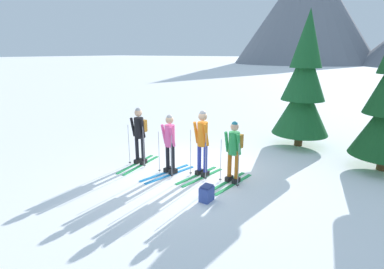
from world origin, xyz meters
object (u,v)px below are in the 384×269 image
object	(u,v)px
skier_in_black	(139,133)
backpack_on_snow_front	(207,193)
pine_tree_mid	(304,86)
skier_in_green	(234,149)
skier_in_pink	(170,142)
skier_in_orange	(202,140)

from	to	relation	value
skier_in_black	backpack_on_snow_front	world-z (taller)	skier_in_black
pine_tree_mid	backpack_on_snow_front	distance (m)	5.94
skier_in_green	skier_in_pink	bearing A→B (deg)	-167.92
skier_in_black	skier_in_pink	bearing A→B (deg)	-6.86
skier_in_green	skier_in_black	bearing A→B (deg)	-175.57
pine_tree_mid	skier_in_green	bearing A→B (deg)	-99.28
skier_in_pink	pine_tree_mid	size ratio (longest dim) A/B	0.38
skier_in_black	skier_in_green	distance (m)	2.99
skier_in_pink	pine_tree_mid	distance (m)	5.40
pine_tree_mid	backpack_on_snow_front	bearing A→B (deg)	-98.03
skier_in_black	backpack_on_snow_front	xyz separation A→B (m)	(2.90, -1.05, -0.80)
skier_in_pink	skier_in_orange	world-z (taller)	skier_in_orange
skier_in_orange	skier_in_green	world-z (taller)	skier_in_orange
skier_in_pink	skier_in_green	distance (m)	1.81
backpack_on_snow_front	skier_in_green	bearing A→B (deg)	86.21
skier_in_pink	skier_in_orange	xyz separation A→B (m)	(0.86, 0.32, 0.11)
skier_in_black	skier_in_orange	distance (m)	2.08
skier_in_orange	backpack_on_snow_front	xyz separation A→B (m)	(0.83, -1.22, -0.85)
skier_in_black	skier_in_green	world-z (taller)	skier_in_black
backpack_on_snow_front	skier_in_pink	bearing A→B (deg)	151.81
skier_in_pink	pine_tree_mid	xyz separation A→B (m)	(2.46, 4.64, 1.25)
skier_in_pink	skier_in_green	bearing A→B (deg)	12.08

